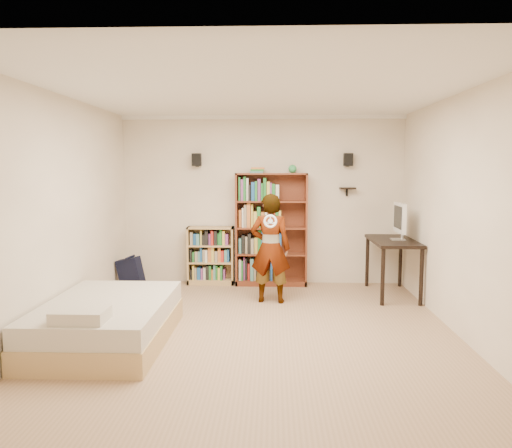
{
  "coord_description": "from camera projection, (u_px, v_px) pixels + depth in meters",
  "views": [
    {
      "loc": [
        0.18,
        -5.55,
        1.86
      ],
      "look_at": [
        -0.04,
        0.6,
        1.18
      ],
      "focal_mm": 35.0,
      "sensor_mm": 36.0,
      "label": 1
    }
  ],
  "objects": [
    {
      "name": "imac",
      "position": [
        398.0,
        222.0,
        7.21
      ],
      "size": [
        0.18,
        0.55,
        0.54
      ],
      "primitive_type": null,
      "rotation": [
        0.0,
        0.0,
        -0.13
      ],
      "color": "white",
      "rests_on": "computer_desk"
    },
    {
      "name": "crown_molding",
      "position": [
        258.0,
        94.0,
        5.43
      ],
      "size": [
        4.5,
        5.0,
        0.06
      ],
      "color": "white",
      "rests_on": "room_shell"
    },
    {
      "name": "wall_shelf",
      "position": [
        348.0,
        188.0,
        7.9
      ],
      "size": [
        0.25,
        0.16,
        0.02
      ],
      "primitive_type": "cube",
      "color": "black",
      "rests_on": "room_shell"
    },
    {
      "name": "tall_bookshelf",
      "position": [
        271.0,
        229.0,
        7.94
      ],
      "size": [
        1.13,
        0.33,
        1.79
      ],
      "primitive_type": null,
      "color": "brown",
      "rests_on": "ground"
    },
    {
      "name": "wii_wheel",
      "position": [
        270.0,
        221.0,
        6.59
      ],
      "size": [
        0.18,
        0.07,
        0.18
      ],
      "primitive_type": "torus",
      "rotation": [
        1.36,
        0.0,
        0.0
      ],
      "color": "white",
      "rests_on": "person"
    },
    {
      "name": "daybed",
      "position": [
        108.0,
        316.0,
        5.34
      ],
      "size": [
        1.26,
        1.94,
        0.57
      ],
      "primitive_type": null,
      "color": "beige",
      "rests_on": "ground"
    },
    {
      "name": "computer_desk",
      "position": [
        392.0,
        267.0,
        7.32
      ],
      "size": [
        0.61,
        1.22,
        0.83
      ],
      "primitive_type": null,
      "color": "black",
      "rests_on": "ground"
    },
    {
      "name": "ground",
      "position": [
        258.0,
        331.0,
        5.73
      ],
      "size": [
        4.5,
        5.0,
        0.01
      ],
      "primitive_type": "cube",
      "color": "tan",
      "rests_on": "ground"
    },
    {
      "name": "speaker_left",
      "position": [
        197.0,
        160.0,
        7.92
      ],
      "size": [
        0.14,
        0.12,
        0.2
      ],
      "primitive_type": "cube",
      "color": "black",
      "rests_on": "room_shell"
    },
    {
      "name": "room_shell",
      "position": [
        258.0,
        178.0,
        5.53
      ],
      "size": [
        4.52,
        5.02,
        2.71
      ],
      "color": "white",
      "rests_on": "ground"
    },
    {
      "name": "speaker_right",
      "position": [
        348.0,
        160.0,
        7.84
      ],
      "size": [
        0.14,
        0.12,
        0.2
      ],
      "primitive_type": "cube",
      "color": "black",
      "rests_on": "room_shell"
    },
    {
      "name": "person",
      "position": [
        270.0,
        248.0,
        6.91
      ],
      "size": [
        0.59,
        0.42,
        1.52
      ],
      "primitive_type": "imported",
      "rotation": [
        0.0,
        0.0,
        3.03
      ],
      "color": "black",
      "rests_on": "ground"
    },
    {
      "name": "low_bookshelf",
      "position": [
        211.0,
        255.0,
        8.05
      ],
      "size": [
        0.74,
        0.28,
        0.93
      ],
      "primitive_type": null,
      "color": "tan",
      "rests_on": "ground"
    },
    {
      "name": "navy_bag",
      "position": [
        131.0,
        273.0,
        7.66
      ],
      "size": [
        0.41,
        0.3,
        0.51
      ],
      "primitive_type": null,
      "rotation": [
        0.0,
        0.0,
        -0.15
      ],
      "color": "black",
      "rests_on": "ground"
    }
  ]
}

